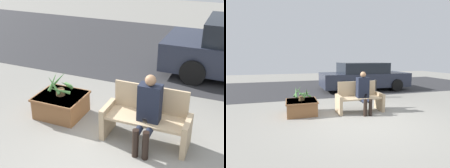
{
  "view_description": "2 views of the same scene",
  "coord_description": "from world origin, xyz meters",
  "views": [
    {
      "loc": [
        1.41,
        -3.51,
        3.09
      ],
      "look_at": [
        -0.6,
        1.21,
        0.74
      ],
      "focal_mm": 50.0,
      "sensor_mm": 36.0,
      "label": 1
    },
    {
      "loc": [
        -1.9,
        -4.14,
        1.66
      ],
      "look_at": [
        -0.51,
        0.79,
        0.9
      ],
      "focal_mm": 28.0,
      "sensor_mm": 36.0,
      "label": 2
    }
  ],
  "objects": [
    {
      "name": "ground_plane",
      "position": [
        0.0,
        0.0,
        0.0
      ],
      "size": [
        30.0,
        30.0,
        0.0
      ],
      "primitive_type": "plane",
      "color": "gray"
    },
    {
      "name": "person_seated",
      "position": [
        0.25,
        0.64,
        0.68
      ],
      "size": [
        0.36,
        0.57,
        1.26
      ],
      "color": "black",
      "rests_on": "ground_plane"
    },
    {
      "name": "planter_box",
      "position": [
        -1.58,
        1.0,
        0.23
      ],
      "size": [
        0.9,
        0.81,
        0.42
      ],
      "color": "brown",
      "rests_on": "ground_plane"
    },
    {
      "name": "bollard_post",
      "position": [
        1.59,
        2.46,
        0.4
      ],
      "size": [
        0.13,
        0.13,
        0.77
      ],
      "color": "black",
      "rests_on": "ground_plane"
    },
    {
      "name": "parked_car",
      "position": [
        1.88,
        4.33,
        0.7
      ],
      "size": [
        4.54,
        1.98,
        1.43
      ],
      "color": "#232838",
      "rests_on": "ground_plane"
    },
    {
      "name": "road_surface",
      "position": [
        0.0,
        5.8,
        0.0
      ],
      "size": [
        20.0,
        6.0,
        0.01
      ],
      "primitive_type": "cube",
      "color": "#2D2D30",
      "rests_on": "ground_plane"
    },
    {
      "name": "potted_plant",
      "position": [
        -1.57,
        0.99,
        0.61
      ],
      "size": [
        0.54,
        0.59,
        0.42
      ],
      "color": "brown",
      "rests_on": "planter_box"
    },
    {
      "name": "bench",
      "position": [
        0.19,
        0.83,
        0.41
      ],
      "size": [
        1.46,
        0.55,
        0.93
      ],
      "color": "tan",
      "rests_on": "ground_plane"
    }
  ]
}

